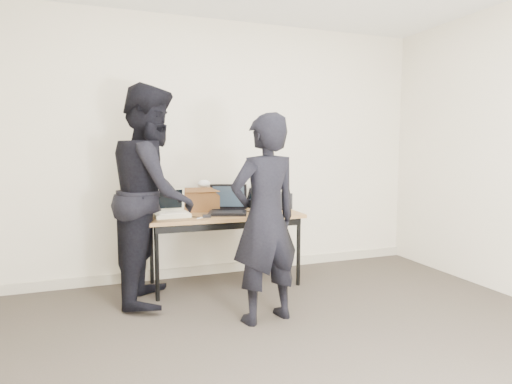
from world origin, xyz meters
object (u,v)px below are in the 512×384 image
desk (224,220)px  laptop_beige (170,211)px  laptop_center (228,207)px  equipment_box (276,200)px  person_observer (153,194)px  person_typist (265,219)px  laptop_right (265,204)px  leather_satchel (201,199)px

desk → laptop_beige: (-0.52, 0.04, 0.11)m
laptop_center → equipment_box: 0.62m
desk → person_observer: person_observer is taller
desk → person_typist: 0.98m
laptop_right → leather_satchel: size_ratio=1.14×
desk → person_typist: person_typist is taller
laptop_beige → equipment_box: size_ratio=1.17×
leather_satchel → laptop_right: bearing=-2.1°
person_typist → laptop_center: bearing=-101.0°
laptop_right → equipment_box: size_ratio=1.48×
laptop_right → person_observer: size_ratio=0.22×
desk → leather_satchel: size_ratio=4.02×
equipment_box → person_observer: (-1.33, -0.35, 0.16)m
laptop_center → leather_satchel: size_ratio=1.24×
desk → equipment_box: 0.67m
person_typist → desk: bearing=-98.6°
desk → person_typist: bearing=-85.4°
laptop_right → person_typist: (-0.42, -1.10, 0.04)m
laptop_center → person_typist: (0.02, -0.98, 0.03)m
laptop_center → desk: bearing=-145.2°
person_observer → desk: bearing=-62.9°
person_typist → person_observer: (-0.76, 0.81, 0.14)m
person_typist → person_observer: size_ratio=0.85×
leather_satchel → desk: bearing=-45.7°
person_typist → person_observer: 1.12m
desk → equipment_box: size_ratio=5.24×
desk → equipment_box: (0.63, 0.19, 0.14)m
laptop_beige → leather_satchel: 0.40m
laptop_right → laptop_center: bearing=167.6°
laptop_right → laptop_beige: bearing=157.5°
laptop_right → person_typist: person_typist is taller
equipment_box → person_typist: bearing=-116.3°
laptop_center → person_observer: size_ratio=0.24×
person_observer → equipment_box: bearing=-61.0°
person_typist → person_observer: bearing=-58.6°
desk → laptop_right: laptop_right is taller
person_observer → leather_satchel: bearing=-39.2°
laptop_beige → person_observer: 0.33m
laptop_beige → person_observer: person_observer is taller
desk → equipment_box: equipment_box is taller
equipment_box → person_typist: size_ratio=0.18×
laptop_right → person_typist: bearing=-139.0°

